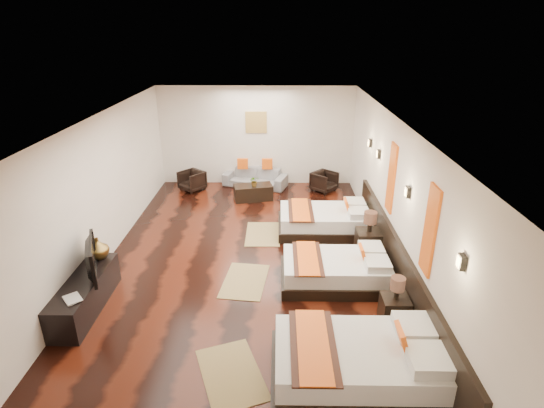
{
  "coord_description": "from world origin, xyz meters",
  "views": [
    {
      "loc": [
        0.63,
        -7.26,
        4.33
      ],
      "look_at": [
        0.51,
        0.46,
        1.1
      ],
      "focal_mm": 28.4,
      "sensor_mm": 36.0,
      "label": 1
    }
  ],
  "objects_px": {
    "bed_far": "(325,220)",
    "tv": "(87,259)",
    "sofa": "(255,177)",
    "armchair_left": "(192,181)",
    "nightstand_a": "(395,307)",
    "nightstand_b": "(368,240)",
    "figurine": "(98,248)",
    "book": "(65,302)",
    "table_plant": "(254,181)",
    "tv_console": "(85,295)",
    "coffee_table": "(253,192)",
    "bed_near": "(360,363)",
    "armchair_right": "(324,182)",
    "bed_mid": "(337,270)"
  },
  "relations": [
    {
      "from": "bed_far",
      "to": "tv",
      "type": "relative_size",
      "value": 2.02
    },
    {
      "from": "sofa",
      "to": "armchair_left",
      "type": "relative_size",
      "value": 2.93
    },
    {
      "from": "nightstand_a",
      "to": "nightstand_b",
      "type": "xyz_separation_m",
      "value": [
        0.0,
        2.16,
        0.04
      ]
    },
    {
      "from": "bed_far",
      "to": "figurine",
      "type": "distance_m",
      "value": 4.77
    },
    {
      "from": "book",
      "to": "sofa",
      "type": "height_order",
      "value": "book"
    },
    {
      "from": "sofa",
      "to": "table_plant",
      "type": "xyz_separation_m",
      "value": [
        0.04,
        -1.08,
        0.28
      ]
    },
    {
      "from": "figurine",
      "to": "armchair_left",
      "type": "height_order",
      "value": "figurine"
    },
    {
      "from": "tv_console",
      "to": "book",
      "type": "distance_m",
      "value": 0.67
    },
    {
      "from": "table_plant",
      "to": "coffee_table",
      "type": "bearing_deg",
      "value": 127.52
    },
    {
      "from": "bed_near",
      "to": "table_plant",
      "type": "relative_size",
      "value": 8.03
    },
    {
      "from": "bed_far",
      "to": "book",
      "type": "xyz_separation_m",
      "value": [
        -4.2,
        -3.55,
        0.3
      ]
    },
    {
      "from": "bed_far",
      "to": "armchair_left",
      "type": "bearing_deg",
      "value": 143.55
    },
    {
      "from": "bed_near",
      "to": "coffee_table",
      "type": "distance_m",
      "value": 6.57
    },
    {
      "from": "bed_far",
      "to": "armchair_left",
      "type": "relative_size",
      "value": 3.35
    },
    {
      "from": "book",
      "to": "coffee_table",
      "type": "distance_m",
      "value": 6.0
    },
    {
      "from": "tv_console",
      "to": "book",
      "type": "height_order",
      "value": "book"
    },
    {
      "from": "coffee_table",
      "to": "bed_near",
      "type": "bearing_deg",
      "value": -74.69
    },
    {
      "from": "nightstand_b",
      "to": "table_plant",
      "type": "bearing_deg",
      "value": 129.86
    },
    {
      "from": "tv_console",
      "to": "armchair_left",
      "type": "height_order",
      "value": "armchair_left"
    },
    {
      "from": "armchair_left",
      "to": "armchair_right",
      "type": "height_order",
      "value": "armchair_left"
    },
    {
      "from": "tv_console",
      "to": "coffee_table",
      "type": "bearing_deg",
      "value": 63.08
    },
    {
      "from": "tv",
      "to": "table_plant",
      "type": "height_order",
      "value": "tv"
    },
    {
      "from": "tv_console",
      "to": "tv",
      "type": "xyz_separation_m",
      "value": [
        0.05,
        0.17,
        0.57
      ]
    },
    {
      "from": "sofa",
      "to": "coffee_table",
      "type": "distance_m",
      "value": 1.03
    },
    {
      "from": "nightstand_b",
      "to": "table_plant",
      "type": "xyz_separation_m",
      "value": [
        -2.44,
        2.92,
        0.21
      ]
    },
    {
      "from": "sofa",
      "to": "armchair_right",
      "type": "bearing_deg",
      "value": 6.98
    },
    {
      "from": "sofa",
      "to": "nightstand_b",
      "type": "bearing_deg",
      "value": -40.61
    },
    {
      "from": "book",
      "to": "armchair_left",
      "type": "height_order",
      "value": "book"
    },
    {
      "from": "bed_far",
      "to": "figurine",
      "type": "bearing_deg",
      "value": -152.03
    },
    {
      "from": "bed_near",
      "to": "table_plant",
      "type": "distance_m",
      "value": 6.51
    },
    {
      "from": "bed_mid",
      "to": "figurine",
      "type": "distance_m",
      "value": 4.22
    },
    {
      "from": "nightstand_a",
      "to": "armchair_left",
      "type": "bearing_deg",
      "value": 126.13
    },
    {
      "from": "armchair_right",
      "to": "table_plant",
      "type": "distance_m",
      "value": 2.06
    },
    {
      "from": "bed_mid",
      "to": "nightstand_b",
      "type": "xyz_separation_m",
      "value": [
        0.75,
        1.02,
        0.08
      ]
    },
    {
      "from": "bed_mid",
      "to": "tv_console",
      "type": "height_order",
      "value": "bed_mid"
    },
    {
      "from": "figurine",
      "to": "armchair_right",
      "type": "distance_m",
      "value": 6.54
    },
    {
      "from": "bed_mid",
      "to": "nightstand_a",
      "type": "distance_m",
      "value": 1.36
    },
    {
      "from": "sofa",
      "to": "bed_far",
      "type": "bearing_deg",
      "value": -41.84
    },
    {
      "from": "figurine",
      "to": "coffee_table",
      "type": "relative_size",
      "value": 0.38
    },
    {
      "from": "bed_near",
      "to": "nightstand_a",
      "type": "bearing_deg",
      "value": 58.01
    },
    {
      "from": "bed_near",
      "to": "armchair_left",
      "type": "bearing_deg",
      "value": 116.51
    },
    {
      "from": "tv_console",
      "to": "armchair_right",
      "type": "height_order",
      "value": "armchair_right"
    },
    {
      "from": "bed_far",
      "to": "nightstand_a",
      "type": "height_order",
      "value": "nightstand_a"
    },
    {
      "from": "armchair_left",
      "to": "book",
      "type": "bearing_deg",
      "value": -55.75
    },
    {
      "from": "coffee_table",
      "to": "armchair_right",
      "type": "bearing_deg",
      "value": 18.74
    },
    {
      "from": "armchair_right",
      "to": "tv",
      "type": "bearing_deg",
      "value": -176.95
    },
    {
      "from": "armchair_right",
      "to": "coffee_table",
      "type": "distance_m",
      "value": 2.06
    },
    {
      "from": "tv",
      "to": "armchair_right",
      "type": "relative_size",
      "value": 1.66
    },
    {
      "from": "armchair_right",
      "to": "coffee_table",
      "type": "xyz_separation_m",
      "value": [
        -1.95,
        -0.66,
        -0.08
      ]
    },
    {
      "from": "nightstand_b",
      "to": "sofa",
      "type": "xyz_separation_m",
      "value": [
        -2.48,
        4.0,
        -0.07
      ]
    }
  ]
}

